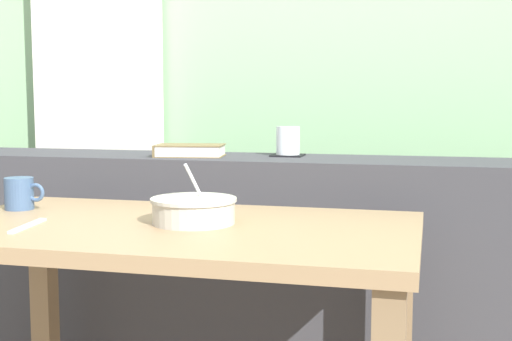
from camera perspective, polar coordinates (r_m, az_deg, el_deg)
name	(u,v)px	position (r m, az deg, el deg)	size (l,w,h in m)	color
curtain_left_panel	(96,35)	(2.97, -13.06, 10.87)	(0.56, 0.06, 2.50)	silver
dark_console_ledge	(242,281)	(2.26, -1.17, -9.09)	(2.80, 0.33, 0.81)	#38383D
breakfast_table	(175,271)	(1.66, -6.73, -8.23)	(1.13, 0.64, 0.70)	#826849
coaster_square	(288,155)	(2.21, 2.65, 1.27)	(0.10, 0.10, 0.01)	black
juice_glass	(288,142)	(2.21, 2.65, 2.36)	(0.08, 0.08, 0.09)	white
closed_book	(190,150)	(2.21, -5.51, 1.66)	(0.23, 0.17, 0.04)	brown
soup_bowl	(194,211)	(1.64, -5.16, -3.32)	(0.20, 0.20, 0.14)	#BCB7A8
fork_utensil	(28,226)	(1.68, -18.32, -4.34)	(0.02, 0.17, 0.01)	silver
ceramic_mug	(20,193)	(1.94, -18.91, -1.80)	(0.11, 0.08, 0.08)	#3D567A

